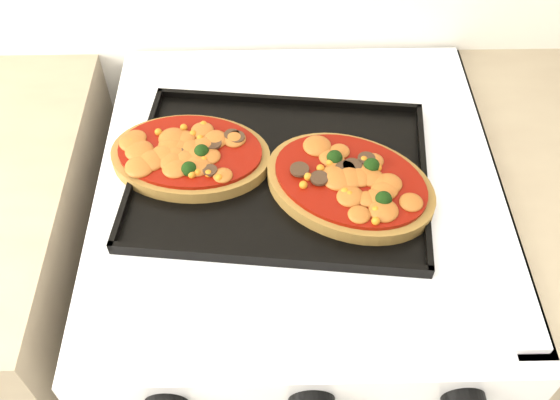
{
  "coord_description": "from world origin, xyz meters",
  "views": [
    {
      "loc": [
        0.01,
        1.08,
        1.6
      ],
      "look_at": [
        0.02,
        1.64,
        0.92
      ],
      "focal_mm": 40.0,
      "sensor_mm": 36.0,
      "label": 1
    }
  ],
  "objects_px": {
    "pizza_left": "(190,154)",
    "stove": "(294,321)",
    "baking_tray": "(279,173)",
    "pizza_right": "(350,183)"
  },
  "relations": [
    {
      "from": "baking_tray",
      "to": "pizza_right",
      "type": "height_order",
      "value": "pizza_right"
    },
    {
      "from": "baking_tray",
      "to": "pizza_right",
      "type": "relative_size",
      "value": 1.73
    },
    {
      "from": "pizza_right",
      "to": "baking_tray",
      "type": "bearing_deg",
      "value": 160.34
    },
    {
      "from": "stove",
      "to": "baking_tray",
      "type": "bearing_deg",
      "value": -159.26
    },
    {
      "from": "stove",
      "to": "pizza_left",
      "type": "distance_m",
      "value": 0.51
    },
    {
      "from": "pizza_left",
      "to": "stove",
      "type": "bearing_deg",
      "value": -5.16
    },
    {
      "from": "stove",
      "to": "baking_tray",
      "type": "relative_size",
      "value": 2.15
    },
    {
      "from": "stove",
      "to": "baking_tray",
      "type": "distance_m",
      "value": 0.47
    },
    {
      "from": "stove",
      "to": "pizza_right",
      "type": "relative_size",
      "value": 3.72
    },
    {
      "from": "baking_tray",
      "to": "pizza_right",
      "type": "bearing_deg",
      "value": -13.25
    }
  ]
}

